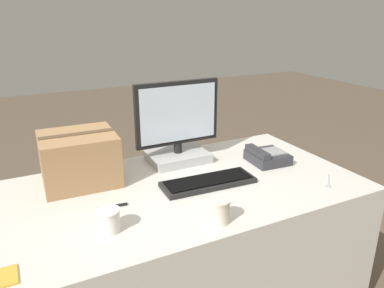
{
  "coord_description": "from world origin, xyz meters",
  "views": [
    {
      "loc": [
        -0.61,
        -1.43,
        1.49
      ],
      "look_at": [
        0.17,
        0.12,
        0.86
      ],
      "focal_mm": 35.0,
      "sensor_mm": 36.0,
      "label": 1
    }
  ],
  "objects_px": {
    "monitor": "(178,132)",
    "paper_cup_right": "(220,211)",
    "desk_phone": "(267,157)",
    "cardboard_box": "(79,158)",
    "spoon": "(328,183)",
    "keyboard": "(208,182)",
    "sticky_note_pad": "(0,278)",
    "pen_marker": "(113,206)",
    "paper_cup_left": "(109,220)"
  },
  "relations": [
    {
      "from": "paper_cup_right",
      "to": "sticky_note_pad",
      "type": "bearing_deg",
      "value": 178.38
    },
    {
      "from": "paper_cup_right",
      "to": "paper_cup_left",
      "type": "bearing_deg",
      "value": 161.69
    },
    {
      "from": "cardboard_box",
      "to": "pen_marker",
      "type": "height_order",
      "value": "cardboard_box"
    },
    {
      "from": "monitor",
      "to": "sticky_note_pad",
      "type": "height_order",
      "value": "monitor"
    },
    {
      "from": "desk_phone",
      "to": "paper_cup_left",
      "type": "relative_size",
      "value": 2.33
    },
    {
      "from": "paper_cup_right",
      "to": "sticky_note_pad",
      "type": "relative_size",
      "value": 0.97
    },
    {
      "from": "desk_phone",
      "to": "cardboard_box",
      "type": "xyz_separation_m",
      "value": [
        -0.94,
        0.2,
        0.09
      ]
    },
    {
      "from": "desk_phone",
      "to": "spoon",
      "type": "height_order",
      "value": "desk_phone"
    },
    {
      "from": "pen_marker",
      "to": "sticky_note_pad",
      "type": "height_order",
      "value": "pen_marker"
    },
    {
      "from": "monitor",
      "to": "sticky_note_pad",
      "type": "distance_m",
      "value": 1.09
    },
    {
      "from": "monitor",
      "to": "paper_cup_left",
      "type": "height_order",
      "value": "monitor"
    },
    {
      "from": "keyboard",
      "to": "sticky_note_pad",
      "type": "height_order",
      "value": "keyboard"
    },
    {
      "from": "desk_phone",
      "to": "pen_marker",
      "type": "bearing_deg",
      "value": -168.92
    },
    {
      "from": "monitor",
      "to": "paper_cup_right",
      "type": "height_order",
      "value": "monitor"
    },
    {
      "from": "spoon",
      "to": "pen_marker",
      "type": "bearing_deg",
      "value": -57.64
    },
    {
      "from": "paper_cup_left",
      "to": "spoon",
      "type": "bearing_deg",
      "value": -4.0
    },
    {
      "from": "paper_cup_left",
      "to": "pen_marker",
      "type": "distance_m",
      "value": 0.18
    },
    {
      "from": "paper_cup_left",
      "to": "pen_marker",
      "type": "bearing_deg",
      "value": 70.89
    },
    {
      "from": "sticky_note_pad",
      "to": "cardboard_box",
      "type": "bearing_deg",
      "value": 58.33
    },
    {
      "from": "paper_cup_left",
      "to": "spoon",
      "type": "relative_size",
      "value": 0.72
    },
    {
      "from": "pen_marker",
      "to": "cardboard_box",
      "type": "bearing_deg",
      "value": -71.18
    },
    {
      "from": "paper_cup_left",
      "to": "paper_cup_right",
      "type": "relative_size",
      "value": 0.92
    },
    {
      "from": "cardboard_box",
      "to": "pen_marker",
      "type": "bearing_deg",
      "value": -78.14
    },
    {
      "from": "paper_cup_right",
      "to": "monitor",
      "type": "bearing_deg",
      "value": 79.38
    },
    {
      "from": "sticky_note_pad",
      "to": "desk_phone",
      "type": "bearing_deg",
      "value": 16.43
    },
    {
      "from": "keyboard",
      "to": "spoon",
      "type": "bearing_deg",
      "value": -23.03
    },
    {
      "from": "desk_phone",
      "to": "paper_cup_right",
      "type": "xyz_separation_m",
      "value": [
        -0.54,
        -0.41,
        0.02
      ]
    },
    {
      "from": "keyboard",
      "to": "paper_cup_left",
      "type": "xyz_separation_m",
      "value": [
        -0.52,
        -0.18,
        0.03
      ]
    },
    {
      "from": "keyboard",
      "to": "sticky_note_pad",
      "type": "relative_size",
      "value": 4.53
    },
    {
      "from": "monitor",
      "to": "desk_phone",
      "type": "relative_size",
      "value": 2.22
    },
    {
      "from": "spoon",
      "to": "cardboard_box",
      "type": "distance_m",
      "value": 1.18
    },
    {
      "from": "keyboard",
      "to": "paper_cup_right",
      "type": "height_order",
      "value": "paper_cup_right"
    },
    {
      "from": "paper_cup_left",
      "to": "monitor",
      "type": "bearing_deg",
      "value": 44.57
    },
    {
      "from": "paper_cup_left",
      "to": "paper_cup_right",
      "type": "height_order",
      "value": "paper_cup_right"
    },
    {
      "from": "pen_marker",
      "to": "paper_cup_left",
      "type": "bearing_deg",
      "value": 77.85
    },
    {
      "from": "sticky_note_pad",
      "to": "spoon",
      "type": "bearing_deg",
      "value": 1.51
    },
    {
      "from": "pen_marker",
      "to": "paper_cup_right",
      "type": "bearing_deg",
      "value": 145.48
    },
    {
      "from": "spoon",
      "to": "pen_marker",
      "type": "relative_size",
      "value": 1.0
    },
    {
      "from": "sticky_note_pad",
      "to": "pen_marker",
      "type": "bearing_deg",
      "value": 32.84
    },
    {
      "from": "desk_phone",
      "to": "sticky_note_pad",
      "type": "relative_size",
      "value": 2.08
    },
    {
      "from": "monitor",
      "to": "paper_cup_left",
      "type": "bearing_deg",
      "value": -135.43
    },
    {
      "from": "keyboard",
      "to": "paper_cup_left",
      "type": "height_order",
      "value": "paper_cup_left"
    },
    {
      "from": "keyboard",
      "to": "cardboard_box",
      "type": "distance_m",
      "value": 0.62
    },
    {
      "from": "monitor",
      "to": "cardboard_box",
      "type": "relative_size",
      "value": 1.33
    },
    {
      "from": "pen_marker",
      "to": "sticky_note_pad",
      "type": "xyz_separation_m",
      "value": [
        -0.43,
        -0.28,
        -0.0
      ]
    },
    {
      "from": "spoon",
      "to": "pen_marker",
      "type": "height_order",
      "value": "pen_marker"
    },
    {
      "from": "cardboard_box",
      "to": "keyboard",
      "type": "bearing_deg",
      "value": -29.84
    },
    {
      "from": "desk_phone",
      "to": "paper_cup_right",
      "type": "bearing_deg",
      "value": -138.89
    },
    {
      "from": "cardboard_box",
      "to": "desk_phone",
      "type": "bearing_deg",
      "value": -12.24
    },
    {
      "from": "monitor",
      "to": "pen_marker",
      "type": "bearing_deg",
      "value": -143.36
    }
  ]
}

